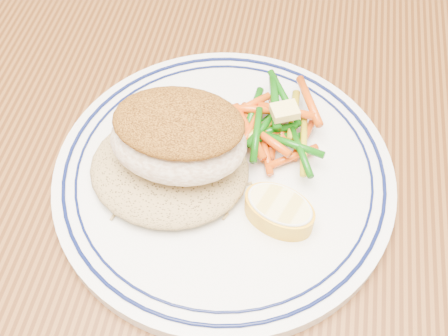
% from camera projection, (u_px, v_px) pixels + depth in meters
% --- Properties ---
extents(dining_table, '(1.50, 0.90, 0.75)m').
position_uv_depth(dining_table, '(222.00, 219.00, 0.58)').
color(dining_table, '#46240E').
rests_on(dining_table, ground).
extents(plate, '(0.29, 0.29, 0.02)m').
position_uv_depth(plate, '(224.00, 175.00, 0.48)').
color(plate, silver).
rests_on(plate, dining_table).
extents(rice_pilaf, '(0.13, 0.12, 0.03)m').
position_uv_depth(rice_pilaf, '(169.00, 166.00, 0.46)').
color(rice_pilaf, '#9F834F').
rests_on(rice_pilaf, plate).
extents(fish_fillet, '(0.11, 0.08, 0.06)m').
position_uv_depth(fish_fillet, '(178.00, 136.00, 0.44)').
color(fish_fillet, white).
rests_on(fish_fillet, rice_pilaf).
extents(vegetable_pile, '(0.10, 0.11, 0.03)m').
position_uv_depth(vegetable_pile, '(272.00, 125.00, 0.49)').
color(vegetable_pile, '#CC450A').
rests_on(vegetable_pile, plate).
extents(butter_pat, '(0.03, 0.03, 0.01)m').
position_uv_depth(butter_pat, '(285.00, 111.00, 0.47)').
color(butter_pat, '#FFE47C').
rests_on(butter_pat, vegetable_pile).
extents(lemon_wedge, '(0.07, 0.07, 0.02)m').
position_uv_depth(lemon_wedge, '(279.00, 210.00, 0.44)').
color(lemon_wedge, yellow).
rests_on(lemon_wedge, plate).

